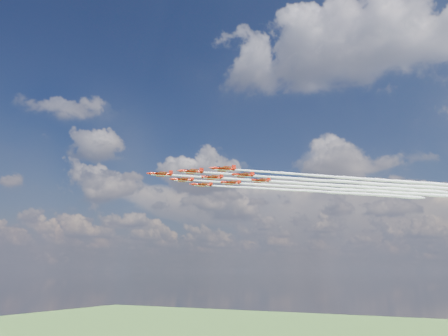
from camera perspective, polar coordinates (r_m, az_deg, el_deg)
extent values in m
cylinder|color=#B5190A|center=(156.17, -8.30, -0.79)|extent=(5.69, 5.62, 0.97)
cone|color=#B5190A|center=(155.57, -9.90, -0.68)|extent=(1.93, 1.92, 0.97)
cone|color=#B5190A|center=(156.84, -6.81, -0.89)|extent=(1.56, 1.55, 0.88)
ellipsoid|color=black|center=(156.00, -8.93, -0.60)|extent=(1.86, 1.85, 0.63)
cube|color=#B5190A|center=(156.23, -8.14, -0.82)|extent=(7.68, 7.74, 0.12)
cube|color=#B5190A|center=(156.73, -7.03, -0.88)|extent=(3.10, 3.12, 0.11)
cube|color=#B5190A|center=(156.93, -6.96, -0.60)|extent=(1.09, 1.07, 1.58)
cube|color=white|center=(156.08, -8.30, -0.95)|extent=(5.25, 5.19, 0.11)
cylinder|color=#B5190A|center=(151.00, -4.31, -0.46)|extent=(5.69, 5.62, 0.97)
cone|color=#B5190A|center=(150.10, -5.95, -0.35)|extent=(1.93, 1.92, 0.97)
cone|color=#B5190A|center=(151.95, -2.79, -0.56)|extent=(1.56, 1.55, 0.88)
ellipsoid|color=black|center=(150.71, -4.96, -0.27)|extent=(1.86, 1.85, 0.63)
cube|color=#B5190A|center=(151.08, -4.15, -0.49)|extent=(7.68, 7.74, 0.12)
cube|color=#B5190A|center=(151.80, -3.02, -0.55)|extent=(3.10, 3.12, 0.11)
cube|color=#B5190A|center=(152.02, -2.95, -0.26)|extent=(1.09, 1.07, 1.58)
cube|color=white|center=(150.90, -4.31, -0.62)|extent=(5.25, 5.19, 0.11)
cylinder|color=#B5190A|center=(164.75, -5.45, -1.53)|extent=(5.69, 5.62, 0.97)
cone|color=#B5190A|center=(163.93, -6.95, -1.43)|extent=(1.93, 1.92, 0.97)
cone|color=#B5190A|center=(165.62, -4.05, -1.62)|extent=(1.56, 1.55, 0.88)
ellipsoid|color=black|center=(164.49, -6.04, -1.35)|extent=(1.86, 1.85, 0.63)
cube|color=#B5190A|center=(164.83, -5.30, -1.55)|extent=(7.68, 7.74, 0.12)
cube|color=#B5190A|center=(165.49, -4.26, -1.60)|extent=(3.10, 3.12, 0.11)
cube|color=#B5190A|center=(165.69, -4.19, -1.34)|extent=(1.09, 1.07, 1.58)
cube|color=white|center=(164.66, -5.45, -1.68)|extent=(5.25, 5.19, 0.11)
cylinder|color=#B5190A|center=(146.61, -0.07, -0.11)|extent=(5.69, 5.62, 0.97)
cone|color=#B5190A|center=(145.41, -1.72, 0.01)|extent=(1.93, 1.92, 0.97)
cone|color=#B5190A|center=(147.85, 1.46, -0.22)|extent=(1.56, 1.55, 0.88)
ellipsoid|color=black|center=(146.21, -0.72, 0.09)|extent=(1.86, 1.85, 0.63)
cube|color=#B5190A|center=(146.73, 0.10, -0.14)|extent=(7.68, 7.74, 0.12)
cube|color=#B5190A|center=(147.66, 1.24, -0.20)|extent=(3.10, 3.12, 0.11)
cube|color=#B5190A|center=(147.90, 1.30, 0.09)|extent=(1.09, 1.07, 1.58)
cube|color=white|center=(146.51, -0.07, -0.27)|extent=(5.25, 5.19, 0.11)
cylinder|color=#B5190A|center=(160.09, -1.59, -1.24)|extent=(5.69, 5.62, 0.97)
cone|color=#B5190A|center=(158.99, -3.12, -1.14)|extent=(1.93, 1.92, 0.97)
cone|color=#B5190A|center=(161.23, -0.18, -1.33)|extent=(1.56, 1.55, 0.88)
ellipsoid|color=black|center=(159.72, -2.20, -1.06)|extent=(1.86, 1.85, 0.63)
cube|color=#B5190A|center=(160.20, -1.44, -1.26)|extent=(7.68, 7.74, 0.12)
cube|color=#B5190A|center=(161.06, -0.39, -1.31)|extent=(3.10, 3.12, 0.11)
cube|color=#B5190A|center=(161.27, -0.33, -1.04)|extent=(1.09, 1.07, 1.58)
cube|color=white|center=(160.00, -1.59, -1.39)|extent=(5.25, 5.19, 0.11)
cylinder|color=#B5190A|center=(173.73, -2.88, -2.19)|extent=(5.69, 5.62, 0.97)
cone|color=#B5190A|center=(172.71, -4.30, -2.10)|extent=(1.93, 1.92, 0.97)
cone|color=#B5190A|center=(174.78, -1.57, -2.27)|extent=(1.56, 1.55, 0.88)
ellipsoid|color=black|center=(173.38, -3.44, -2.03)|extent=(1.86, 1.85, 0.63)
cube|color=#B5190A|center=(173.82, -2.74, -2.21)|extent=(7.68, 7.74, 0.12)
cube|color=#B5190A|center=(174.61, -1.76, -2.26)|extent=(3.10, 3.12, 0.11)
cube|color=#B5190A|center=(174.81, -1.71, -2.01)|extent=(1.09, 1.07, 1.58)
cube|color=white|center=(173.64, -2.88, -2.33)|extent=(5.25, 5.19, 0.11)
cylinder|color=#B5190A|center=(156.21, 2.47, -0.92)|extent=(5.69, 5.62, 0.97)
cone|color=#B5190A|center=(154.81, 0.94, -0.82)|extent=(1.93, 1.92, 0.97)
cone|color=#B5190A|center=(157.62, 3.89, -1.02)|extent=(1.56, 1.55, 0.88)
ellipsoid|color=black|center=(155.72, 1.86, -0.74)|extent=(1.86, 1.85, 0.63)
cube|color=#B5190A|center=(156.34, 2.62, -0.95)|extent=(7.68, 7.74, 0.12)
cube|color=#B5190A|center=(157.40, 3.68, -1.00)|extent=(3.10, 3.12, 0.11)
cube|color=#B5190A|center=(157.64, 3.73, -0.73)|extent=(1.09, 1.07, 1.58)
cube|color=white|center=(156.11, 2.47, -1.08)|extent=(5.25, 5.19, 0.11)
cylinder|color=#B5190A|center=(169.54, 0.83, -1.92)|extent=(5.69, 5.62, 0.97)
cone|color=#B5190A|center=(168.25, -0.59, -1.84)|extent=(1.93, 1.92, 0.97)
cone|color=#B5190A|center=(170.84, 2.15, -2.01)|extent=(1.56, 1.55, 0.88)
ellipsoid|color=black|center=(169.09, 0.26, -1.76)|extent=(1.86, 1.85, 0.63)
cube|color=#B5190A|center=(169.66, 0.97, -1.95)|extent=(7.68, 7.74, 0.12)
cube|color=#B5190A|center=(170.64, 1.95, -1.99)|extent=(3.10, 3.12, 0.11)
cube|color=#B5190A|center=(170.86, 2.01, -1.74)|extent=(1.09, 1.07, 1.58)
cube|color=white|center=(169.45, 0.83, -2.07)|extent=(5.25, 5.19, 0.11)
cylinder|color=#B5190A|center=(166.10, 4.71, -1.64)|extent=(5.69, 5.62, 0.97)
cone|color=#B5190A|center=(164.53, 3.29, -1.55)|extent=(1.93, 1.92, 0.97)
cone|color=#B5190A|center=(167.67, 6.02, -1.72)|extent=(1.56, 1.55, 0.88)
ellipsoid|color=black|center=(165.54, 4.14, -1.47)|extent=(1.86, 1.85, 0.63)
cube|color=#B5190A|center=(166.25, 4.85, -1.66)|extent=(7.68, 7.74, 0.12)
cube|color=#B5190A|center=(167.43, 5.83, -1.71)|extent=(3.10, 3.12, 0.11)
cube|color=#B5190A|center=(167.66, 5.88, -1.45)|extent=(1.09, 1.07, 1.58)
cube|color=white|center=(166.01, 4.71, -1.79)|extent=(5.25, 5.19, 0.11)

